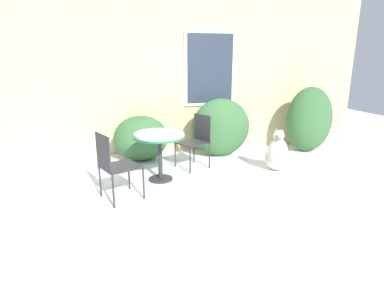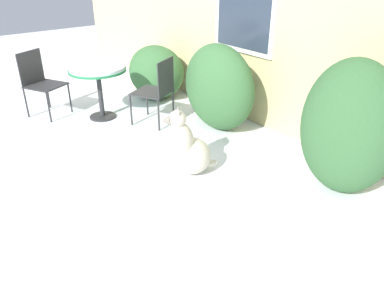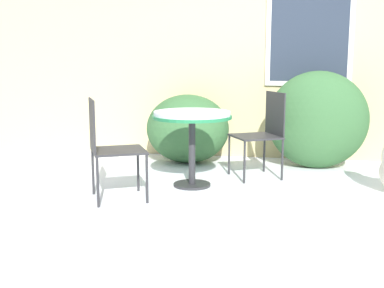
{
  "view_description": "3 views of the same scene",
  "coord_description": "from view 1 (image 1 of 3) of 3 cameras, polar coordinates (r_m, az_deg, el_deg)",
  "views": [
    {
      "loc": [
        -0.91,
        -3.91,
        1.76
      ],
      "look_at": [
        0.0,
        0.6,
        0.55
      ],
      "focal_mm": 28.0,
      "sensor_mm": 36.0,
      "label": 1
    },
    {
      "loc": [
        4.29,
        -1.56,
        2.15
      ],
      "look_at": [
        1.51,
        0.64,
        0.34
      ],
      "focal_mm": 35.0,
      "sensor_mm": 36.0,
      "label": 2
    },
    {
      "loc": [
        0.3,
        -4.12,
        1.26
      ],
      "look_at": [
        -0.52,
        0.56,
        0.43
      ],
      "focal_mm": 45.0,
      "sensor_mm": 36.0,
      "label": 3
    }
  ],
  "objects": [
    {
      "name": "ground_plane",
      "position": [
        4.38,
        1.58,
        -8.94
      ],
      "size": [
        16.0,
        16.0,
        0.0
      ],
      "primitive_type": "plane",
      "color": "white"
    },
    {
      "name": "house_wall",
      "position": [
        6.18,
        -2.73,
        13.18
      ],
      "size": [
        8.0,
        0.1,
        3.18
      ],
      "color": "#D1BC84",
      "rests_on": "ground_plane"
    },
    {
      "name": "shrub_left",
      "position": [
        5.75,
        -9.69,
        1.11
      ],
      "size": [
        1.03,
        0.83,
        0.85
      ],
      "color": "#386638",
      "rests_on": "ground_plane"
    },
    {
      "name": "shrub_middle",
      "position": [
        5.93,
        5.48,
        3.12
      ],
      "size": [
        1.17,
        0.63,
        1.14
      ],
      "color": "#386638",
      "rests_on": "ground_plane"
    },
    {
      "name": "shrub_right",
      "position": [
        6.67,
        21.41,
        4.35
      ],
      "size": [
        0.96,
        0.72,
        1.35
      ],
      "color": "#386638",
      "rests_on": "ground_plane"
    },
    {
      "name": "patio_table",
      "position": [
        4.62,
        -6.19,
        0.79
      ],
      "size": [
        0.79,
        0.79,
        0.76
      ],
      "color": "#2D2D30",
      "rests_on": "ground_plane"
    },
    {
      "name": "patio_chair_near_table",
      "position": [
        5.26,
        0.78,
        1.02
      ],
      "size": [
        0.63,
        0.63,
        0.93
      ],
      "rotation": [
        0.0,
        0.0,
        -1.09
      ],
      "color": "#2D2D30",
      "rests_on": "ground_plane"
    },
    {
      "name": "patio_chair_far_side",
      "position": [
        4.07,
        -14.56,
        -3.59
      ],
      "size": [
        0.63,
        0.63,
        0.93
      ],
      "rotation": [
        0.0,
        0.0,
        2.04
      ],
      "color": "#2D2D30",
      "rests_on": "ground_plane"
    },
    {
      "name": "dog",
      "position": [
        5.31,
        15.95,
        -1.98
      ],
      "size": [
        0.56,
        0.59,
        0.75
      ],
      "rotation": [
        0.0,
        0.0,
        -0.51
      ],
      "color": "beige",
      "rests_on": "ground_plane"
    }
  ]
}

